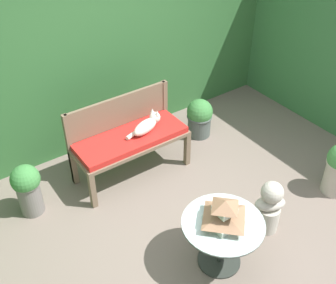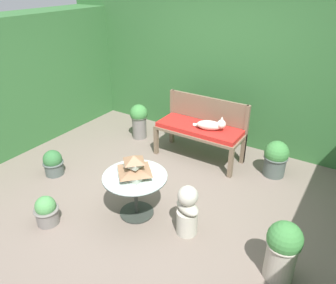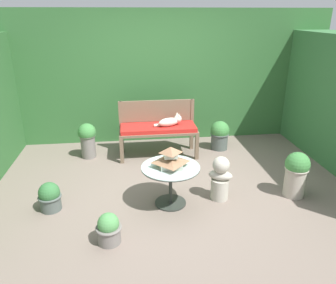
{
  "view_description": "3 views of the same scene",
  "coord_description": "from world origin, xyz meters",
  "px_view_note": "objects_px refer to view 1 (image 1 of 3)",
  "views": [
    {
      "loc": [
        -1.92,
        -2.19,
        3.29
      ],
      "look_at": [
        0.12,
        0.71,
        0.63
      ],
      "focal_mm": 45.0,
      "sensor_mm": 36.0,
      "label": 1
    },
    {
      "loc": [
        1.9,
        -2.81,
        2.57
      ],
      "look_at": [
        -0.12,
        0.34,
        0.62
      ],
      "focal_mm": 35.0,
      "sensor_mm": 36.0,
      "label": 2
    },
    {
      "loc": [
        -0.57,
        -4.05,
        2.31
      ],
      "look_at": [
        0.01,
        0.53,
        0.49
      ],
      "focal_mm": 35.0,
      "sensor_mm": 36.0,
      "label": 3
    }
  ],
  "objects_px": {
    "garden_bench": "(131,141)",
    "potted_plant_bench_right": "(27,187)",
    "patio_table": "(222,231)",
    "pagoda_birdhouse": "(224,214)",
    "potted_plant_path_edge": "(200,117)",
    "cat": "(147,125)",
    "garden_bust": "(269,207)"
  },
  "relations": [
    {
      "from": "cat",
      "to": "garden_bust",
      "type": "bearing_deg",
      "value": -90.73
    },
    {
      "from": "potted_plant_path_edge",
      "to": "garden_bench",
      "type": "bearing_deg",
      "value": -171.82
    },
    {
      "from": "garden_bench",
      "to": "patio_table",
      "type": "relative_size",
      "value": 1.78
    },
    {
      "from": "garden_bench",
      "to": "potted_plant_bench_right",
      "type": "bearing_deg",
      "value": 176.13
    },
    {
      "from": "cat",
      "to": "patio_table",
      "type": "bearing_deg",
      "value": -115.37
    },
    {
      "from": "cat",
      "to": "patio_table",
      "type": "height_order",
      "value": "cat"
    },
    {
      "from": "pagoda_birdhouse",
      "to": "garden_bust",
      "type": "distance_m",
      "value": 0.75
    },
    {
      "from": "cat",
      "to": "pagoda_birdhouse",
      "type": "relative_size",
      "value": 1.35
    },
    {
      "from": "garden_bust",
      "to": "potted_plant_path_edge",
      "type": "relative_size",
      "value": 1.16
    },
    {
      "from": "cat",
      "to": "patio_table",
      "type": "distance_m",
      "value": 1.56
    },
    {
      "from": "cat",
      "to": "garden_bust",
      "type": "distance_m",
      "value": 1.59
    },
    {
      "from": "potted_plant_path_edge",
      "to": "garden_bust",
      "type": "bearing_deg",
      "value": -105.38
    },
    {
      "from": "cat",
      "to": "potted_plant_path_edge",
      "type": "xyz_separation_m",
      "value": [
        0.92,
        0.19,
        -0.35
      ]
    },
    {
      "from": "potted_plant_path_edge",
      "to": "patio_table",
      "type": "bearing_deg",
      "value": -123.11
    },
    {
      "from": "cat",
      "to": "potted_plant_path_edge",
      "type": "bearing_deg",
      "value": -6.37
    },
    {
      "from": "garden_bench",
      "to": "pagoda_birdhouse",
      "type": "height_order",
      "value": "pagoda_birdhouse"
    },
    {
      "from": "pagoda_birdhouse",
      "to": "potted_plant_path_edge",
      "type": "xyz_separation_m",
      "value": [
        1.12,
        1.72,
        -0.38
      ]
    },
    {
      "from": "patio_table",
      "to": "potted_plant_bench_right",
      "type": "height_order",
      "value": "potted_plant_bench_right"
    },
    {
      "from": "potted_plant_bench_right",
      "to": "garden_bench",
      "type": "bearing_deg",
      "value": -3.87
    },
    {
      "from": "patio_table",
      "to": "cat",
      "type": "bearing_deg",
      "value": 82.5
    },
    {
      "from": "pagoda_birdhouse",
      "to": "potted_plant_path_edge",
      "type": "height_order",
      "value": "pagoda_birdhouse"
    },
    {
      "from": "potted_plant_path_edge",
      "to": "potted_plant_bench_right",
      "type": "height_order",
      "value": "potted_plant_bench_right"
    },
    {
      "from": "patio_table",
      "to": "garden_bust",
      "type": "bearing_deg",
      "value": 3.87
    },
    {
      "from": "patio_table",
      "to": "pagoda_birdhouse",
      "type": "distance_m",
      "value": 0.23
    },
    {
      "from": "garden_bench",
      "to": "cat",
      "type": "relative_size",
      "value": 2.7
    },
    {
      "from": "potted_plant_path_edge",
      "to": "potted_plant_bench_right",
      "type": "distance_m",
      "value": 2.32
    },
    {
      "from": "cat",
      "to": "garden_bench",
      "type": "bearing_deg",
      "value": 154.93
    },
    {
      "from": "garden_bench",
      "to": "cat",
      "type": "height_order",
      "value": "cat"
    },
    {
      "from": "patio_table",
      "to": "potted_plant_path_edge",
      "type": "bearing_deg",
      "value": 56.89
    },
    {
      "from": "garden_bench",
      "to": "cat",
      "type": "distance_m",
      "value": 0.26
    },
    {
      "from": "garden_bench",
      "to": "garden_bust",
      "type": "distance_m",
      "value": 1.66
    },
    {
      "from": "garden_bench",
      "to": "potted_plant_path_edge",
      "type": "height_order",
      "value": "garden_bench"
    }
  ]
}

